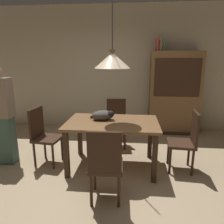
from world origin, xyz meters
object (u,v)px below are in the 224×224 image
Objects in this scene: chair_right_side at (187,139)px; pendant_lamp at (112,60)px; book_red_tall at (157,44)px; book_green_slim at (163,45)px; chair_left_side at (43,134)px; chair_far_back at (116,120)px; hutch_bookcase at (174,95)px; chair_near_front at (105,163)px; person_standing at (2,117)px; dining_table at (112,128)px; book_brown_thick at (160,46)px; cat_sleeping at (103,115)px.

pendant_lamp is (-1.13, 0.01, 1.15)m from chair_right_side.
book_red_tall is 1.08× the size of book_green_slim.
chair_far_back is (1.12, 0.87, 0.00)m from chair_left_side.
chair_near_front is at bearing -115.07° from hutch_bookcase.
person_standing is at bearing -152.44° from chair_far_back.
chair_near_front is (0.01, -1.76, 0.00)m from chair_far_back.
hutch_bookcase is at bearing 64.93° from chair_near_front.
book_red_tall reaches higher than chair_left_side.
chair_right_side is at bearing -0.30° from dining_table.
book_brown_thick is (0.88, 1.77, 1.31)m from dining_table.
hutch_bookcase is (1.24, 1.77, 0.24)m from dining_table.
book_red_tall is (0.81, 1.77, 1.34)m from dining_table.
dining_table is 5.38× the size of book_green_slim.
pendant_lamp is (0.15, -0.08, 0.84)m from cat_sleeping.
cat_sleeping is 2.18m from hutch_bookcase.
cat_sleeping is 1.52× the size of book_green_slim.
dining_table is 0.89m from chair_near_front.
book_brown_thick is (1.03, 1.69, 1.13)m from cat_sleeping.
chair_right_side is (2.26, -0.01, 0.00)m from chair_left_side.
hutch_bookcase is at bearing 50.46° from cat_sleeping.
person_standing is (-1.76, 0.84, 0.28)m from chair_near_front.
hutch_bookcase is at bearing -0.28° from book_green_slim.
cat_sleeping is 1.65× the size of book_brown_thick.
book_green_slim is (-0.30, 0.00, 1.09)m from hutch_bookcase.
hutch_bookcase is 1.13m from book_green_slim.
chair_right_side is at bearing -0.30° from pendant_lamp.
person_standing is at bearing -175.78° from cat_sleeping.
book_green_slim is 3.46m from person_standing.
book_brown_thick is (-0.25, 1.77, 1.45)m from chair_right_side.
chair_left_side is at bearing -143.42° from hutch_bookcase.
pendant_lamp is (0.01, -0.88, 1.15)m from chair_far_back.
person_standing is at bearing -175.91° from chair_left_side.
hutch_bookcase is at bearing 86.36° from chair_right_side.
chair_right_side is at bearing -93.64° from hutch_bookcase.
cat_sleeping is 1.41× the size of book_red_tall.
chair_far_back is 1.92m from book_brown_thick.
chair_right_side is 0.59× the size of person_standing.
chair_far_back is at bearing -132.60° from book_red_tall.
dining_table is 0.89m from chair_far_back.
pendant_lamp is 4.64× the size of book_red_tall.
book_red_tall is (0.81, 2.65, 1.48)m from chair_near_front.
chair_far_back is 2.35× the size of cat_sleeping.
chair_right_side is at bearing -37.90° from chair_far_back.
pendant_lamp reaches higher than person_standing.
dining_table is 0.89× the size of person_standing.
pendant_lamp is 1.97m from book_red_tall.
book_brown_thick reaches higher than chair_right_side.
person_standing is (-2.57, -1.80, -1.20)m from book_red_tall.
chair_near_front is at bearing -109.46° from book_green_slim.
book_red_tall is 0.07m from book_brown_thick.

